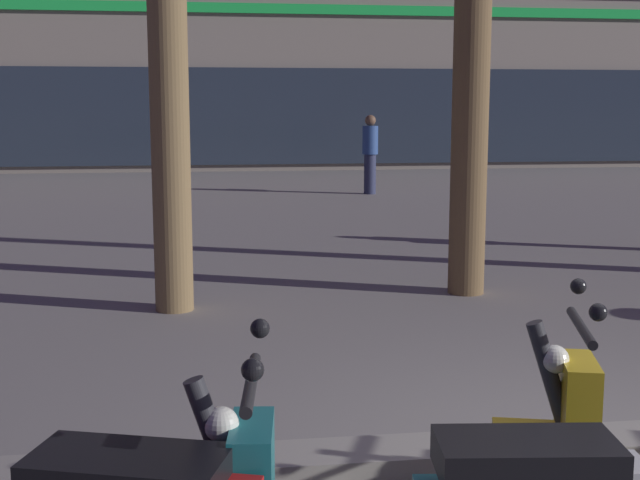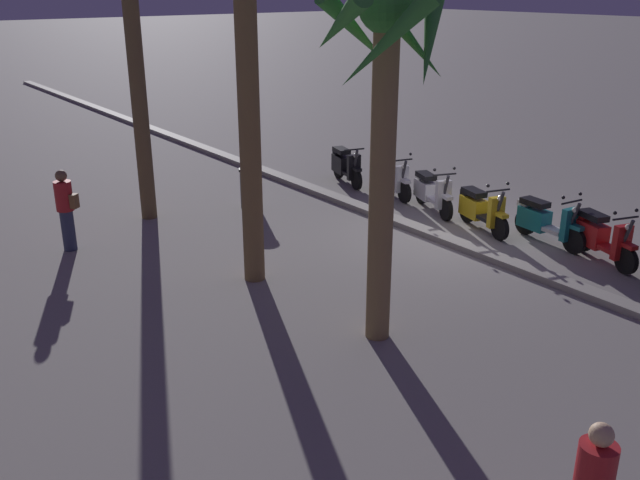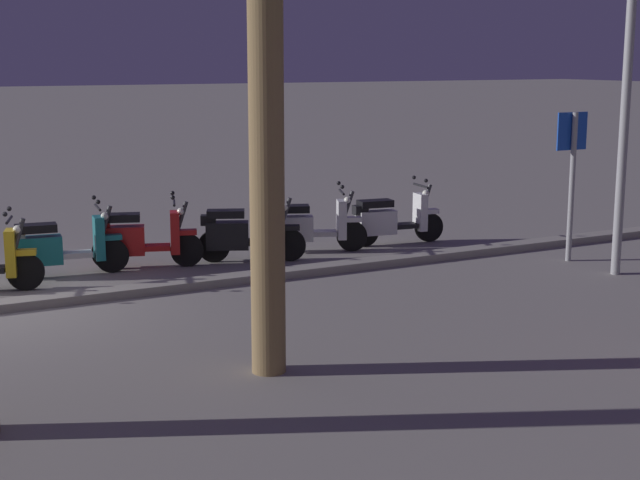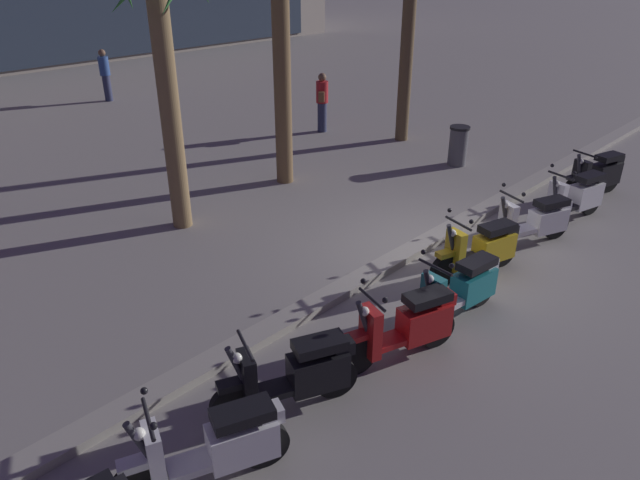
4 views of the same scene
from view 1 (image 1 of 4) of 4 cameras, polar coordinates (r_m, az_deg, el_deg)
ground_plane at (r=4.96m, az=19.30°, el=-14.36°), size 200.00×200.00×0.00m
curb_strip at (r=5.13m, az=18.06°, el=-12.76°), size 60.00×0.36×0.12m
mall_facade_backdrop at (r=30.68m, az=-7.92°, el=15.00°), size 43.27×10.13×10.48m
pedestrian_window_shopping at (r=18.89m, az=3.34°, el=5.82°), size 0.38×0.45×1.71m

